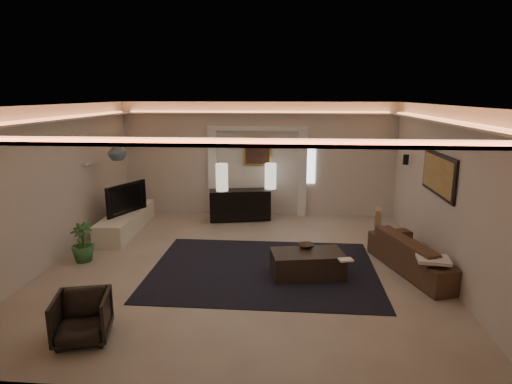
# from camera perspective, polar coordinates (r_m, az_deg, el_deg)

# --- Properties ---
(floor) EXTENTS (7.00, 7.00, 0.00)m
(floor) POSITION_cam_1_polar(r_m,az_deg,el_deg) (8.04, -1.80, -9.65)
(floor) COLOR #B6AC91
(floor) RESTS_ON ground
(ceiling) EXTENTS (7.00, 7.00, 0.00)m
(ceiling) POSITION_cam_1_polar(r_m,az_deg,el_deg) (7.43, -1.96, 11.49)
(ceiling) COLOR white
(ceiling) RESTS_ON ground
(wall_back) EXTENTS (7.00, 0.00, 7.00)m
(wall_back) POSITION_cam_1_polar(r_m,az_deg,el_deg) (11.03, 0.22, 4.38)
(wall_back) COLOR beige
(wall_back) RESTS_ON ground
(wall_front) EXTENTS (7.00, 0.00, 7.00)m
(wall_front) POSITION_cam_1_polar(r_m,az_deg,el_deg) (4.29, -7.33, -9.55)
(wall_front) COLOR beige
(wall_front) RESTS_ON ground
(wall_left) EXTENTS (0.00, 7.00, 7.00)m
(wall_left) POSITION_cam_1_polar(r_m,az_deg,el_deg) (8.72, -25.37, 0.86)
(wall_left) COLOR beige
(wall_left) RESTS_ON ground
(wall_right) EXTENTS (0.00, 7.00, 7.00)m
(wall_right) POSITION_cam_1_polar(r_m,az_deg,el_deg) (8.00, 23.88, 0.00)
(wall_right) COLOR beige
(wall_right) RESTS_ON ground
(cove_soffit) EXTENTS (7.00, 7.00, 0.04)m
(cove_soffit) POSITION_cam_1_polar(r_m,az_deg,el_deg) (7.44, -1.95, 9.33)
(cove_soffit) COLOR silver
(cove_soffit) RESTS_ON ceiling
(daylight_slit) EXTENTS (0.25, 0.03, 1.00)m
(daylight_slit) POSITION_cam_1_polar(r_m,az_deg,el_deg) (11.00, 7.25, 3.73)
(daylight_slit) COLOR white
(daylight_slit) RESTS_ON wall_back
(area_rug) EXTENTS (4.00, 3.00, 0.01)m
(area_rug) POSITION_cam_1_polar(r_m,az_deg,el_deg) (7.82, 0.99, -10.27)
(area_rug) COLOR black
(area_rug) RESTS_ON ground
(pilaster_left) EXTENTS (0.22, 0.20, 2.20)m
(pilaster_left) POSITION_cam_1_polar(r_m,az_deg,el_deg) (11.14, -5.74, 2.58)
(pilaster_left) COLOR silver
(pilaster_left) RESTS_ON ground
(pilaster_right) EXTENTS (0.22, 0.20, 2.20)m
(pilaster_right) POSITION_cam_1_polar(r_m,az_deg,el_deg) (10.96, 6.18, 2.40)
(pilaster_right) COLOR silver
(pilaster_right) RESTS_ON ground
(alcove_header) EXTENTS (2.52, 0.20, 0.12)m
(alcove_header) POSITION_cam_1_polar(r_m,az_deg,el_deg) (10.84, 0.18, 8.49)
(alcove_header) COLOR silver
(alcove_header) RESTS_ON wall_back
(painting_frame) EXTENTS (0.74, 0.04, 0.74)m
(painting_frame) POSITION_cam_1_polar(r_m,az_deg,el_deg) (10.97, 0.21, 5.39)
(painting_frame) COLOR tan
(painting_frame) RESTS_ON wall_back
(painting_canvas) EXTENTS (0.62, 0.02, 0.62)m
(painting_canvas) POSITION_cam_1_polar(r_m,az_deg,el_deg) (10.95, 0.20, 5.38)
(painting_canvas) COLOR #4C2D1E
(painting_canvas) RESTS_ON wall_back
(art_panel_frame) EXTENTS (0.04, 1.64, 0.74)m
(art_panel_frame) POSITION_cam_1_polar(r_m,az_deg,el_deg) (8.22, 23.18, 2.17)
(art_panel_frame) COLOR black
(art_panel_frame) RESTS_ON wall_right
(art_panel_gold) EXTENTS (0.02, 1.50, 0.62)m
(art_panel_gold) POSITION_cam_1_polar(r_m,az_deg,el_deg) (8.21, 23.01, 2.18)
(art_panel_gold) COLOR tan
(art_panel_gold) RESTS_ON wall_right
(wall_sconce) EXTENTS (0.12, 0.12, 0.22)m
(wall_sconce) POSITION_cam_1_polar(r_m,az_deg,el_deg) (10.00, 19.34, 4.10)
(wall_sconce) COLOR black
(wall_sconce) RESTS_ON wall_right
(wall_niche) EXTENTS (0.10, 0.55, 0.04)m
(wall_niche) POSITION_cam_1_polar(r_m,az_deg,el_deg) (9.88, -21.18, 3.69)
(wall_niche) COLOR silver
(wall_niche) RESTS_ON wall_left
(console) EXTENTS (1.56, 0.75, 0.75)m
(console) POSITION_cam_1_polar(r_m,az_deg,el_deg) (10.65, -2.17, -1.70)
(console) COLOR black
(console) RESTS_ON ground
(lamp_left) EXTENTS (0.39, 0.39, 0.67)m
(lamp_left) POSITION_cam_1_polar(r_m,az_deg,el_deg) (10.47, -4.57, 1.88)
(lamp_left) COLOR beige
(lamp_left) RESTS_ON console
(lamp_right) EXTENTS (0.37, 0.37, 0.64)m
(lamp_right) POSITION_cam_1_polar(r_m,az_deg,el_deg) (10.67, 1.95, 2.12)
(lamp_right) COLOR white
(lamp_right) RESTS_ON console
(media_ledge) EXTENTS (0.72, 2.48, 0.46)m
(media_ledge) POSITION_cam_1_polar(r_m,az_deg,el_deg) (10.31, -16.92, -3.77)
(media_ledge) COLOR beige
(media_ledge) RESTS_ON ground
(tv) EXTENTS (1.16, 0.60, 0.68)m
(tv) POSITION_cam_1_polar(r_m,az_deg,el_deg) (10.13, -17.33, -0.78)
(tv) COLOR black
(tv) RESTS_ON media_ledge
(figurine) EXTENTS (0.13, 0.13, 0.35)m
(figurine) POSITION_cam_1_polar(r_m,az_deg,el_deg) (10.85, -17.08, -0.69)
(figurine) COLOR black
(figurine) RESTS_ON media_ledge
(ginger_jar) EXTENTS (0.44, 0.44, 0.40)m
(ginger_jar) POSITION_cam_1_polar(r_m,az_deg,el_deg) (9.85, -18.03, 5.21)
(ginger_jar) COLOR #424B51
(ginger_jar) RESTS_ON wall_niche
(plant) EXTENTS (0.42, 0.42, 0.74)m
(plant) POSITION_cam_1_polar(r_m,az_deg,el_deg) (8.71, -22.11, -6.23)
(plant) COLOR #376A30
(plant) RESTS_ON ground
(sofa) EXTENTS (2.33, 1.48, 0.64)m
(sofa) POSITION_cam_1_polar(r_m,az_deg,el_deg) (8.18, 20.88, -7.75)
(sofa) COLOR #4D3019
(sofa) RESTS_ON ground
(throw_blanket) EXTENTS (0.54, 0.46, 0.05)m
(throw_blanket) POSITION_cam_1_polar(r_m,az_deg,el_deg) (7.34, 22.54, -8.30)
(throw_blanket) COLOR white
(throw_blanket) RESTS_ON sofa
(throw_pillow) EXTENTS (0.18, 0.41, 0.39)m
(throw_pillow) POSITION_cam_1_polar(r_m,az_deg,el_deg) (9.34, 15.92, -3.34)
(throw_pillow) COLOR tan
(throw_pillow) RESTS_ON sofa
(coffee_table) EXTENTS (1.32, 0.88, 0.45)m
(coffee_table) POSITION_cam_1_polar(r_m,az_deg,el_deg) (7.56, 6.83, -9.57)
(coffee_table) COLOR black
(coffee_table) RESTS_ON ground
(bowl) EXTENTS (0.37, 0.37, 0.07)m
(bowl) POSITION_cam_1_polar(r_m,az_deg,el_deg) (7.68, 6.69, -7.28)
(bowl) COLOR #3A2F20
(bowl) RESTS_ON coffee_table
(magazine) EXTENTS (0.26, 0.21, 0.03)m
(magazine) POSITION_cam_1_polar(r_m,az_deg,el_deg) (7.22, 11.86, -8.98)
(magazine) COLOR white
(magazine) RESTS_ON coffee_table
(armchair) EXTENTS (0.80, 0.82, 0.61)m
(armchair) POSITION_cam_1_polar(r_m,az_deg,el_deg) (6.09, -22.15, -15.24)
(armchair) COLOR black
(armchair) RESTS_ON ground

